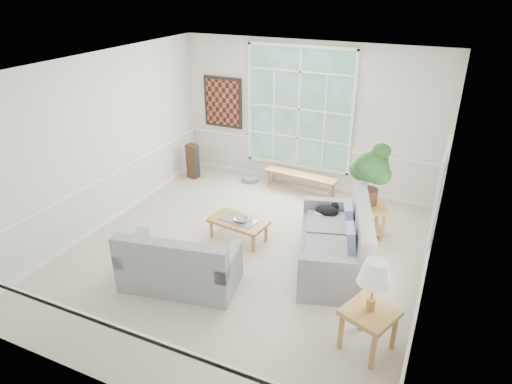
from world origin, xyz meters
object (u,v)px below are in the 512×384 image
Objects in this scene: loveseat_front at (180,258)px; side_table at (368,329)px; end_table at (367,219)px; loveseat_right at (334,238)px; coffee_table at (239,229)px.

loveseat_front is 2.76m from side_table.
end_table is 2.78m from side_table.
loveseat_right reaches higher than side_table.
loveseat_right is 1.97× the size of coffee_table.
side_table is at bearing -77.63° from end_table.
loveseat_right is at bearing -102.14° from end_table.
loveseat_right is at bearing 24.28° from loveseat_front.
side_table is (2.54, -1.63, 0.10)m from coffee_table.
coffee_table is 1.74× the size of end_table.
end_table is at bearing 38.91° from loveseat_front.
loveseat_front reaches higher than coffee_table.
loveseat_right is at bearing 119.84° from side_table.
coffee_table is 3.02m from side_table.
loveseat_front is (-1.89, -1.33, -0.08)m from loveseat_right.
side_table reaches higher than end_table.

